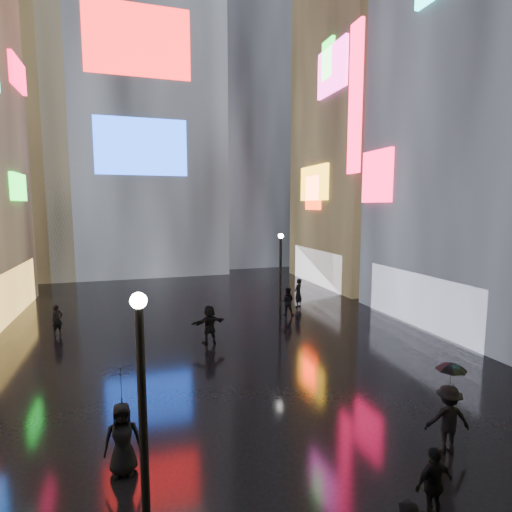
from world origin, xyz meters
name	(u,v)px	position (x,y,z in m)	size (l,w,h in m)	color
ground	(213,329)	(0.00, 20.00, 0.00)	(140.00, 140.00, 0.00)	black
building_right_mid	(505,55)	(15.98, 17.01, 14.99)	(10.28, 13.70, 30.00)	black
building_right_far	(371,122)	(15.98, 30.00, 13.98)	(10.28, 12.00, 28.00)	black
tower_main	(137,67)	(-3.00, 43.97, 21.01)	(16.00, 14.20, 42.00)	black
tower_flank_right	(243,119)	(9.00, 46.00, 17.00)	(12.00, 12.00, 34.00)	black
tower_flank_left	(17,138)	(-14.00, 42.00, 13.00)	(10.00, 10.00, 26.00)	black
lamp_near	(143,413)	(-4.00, 6.14, 2.94)	(0.30, 0.30, 5.20)	black
lamp_far	(281,273)	(3.91, 19.88, 2.94)	(0.30, 0.30, 5.20)	black
pedestrian_2	(448,419)	(4.01, 7.19, 0.94)	(1.21, 0.70, 1.88)	black
pedestrian_3	(434,483)	(1.91, 5.32, 0.82)	(0.96, 0.40, 1.63)	black
pedestrian_4	(122,439)	(-4.48, 8.84, 0.93)	(0.90, 0.59, 1.85)	black
pedestrian_5	(209,324)	(-0.60, 17.80, 0.95)	(1.76, 0.56, 1.90)	black
pedestrian_6	(57,320)	(-7.98, 21.36, 0.80)	(0.58, 0.38, 1.60)	black
pedestrian_7	(287,301)	(4.95, 21.39, 0.87)	(0.84, 0.66, 1.73)	black
umbrella_1	(451,374)	(4.01, 7.19, 2.21)	(0.77, 0.77, 0.68)	black
umbrella_2	(120,385)	(-4.48, 8.84, 2.33)	(1.05, 1.07, 0.96)	black
pedestrian_8	(298,293)	(6.38, 23.03, 0.96)	(0.70, 0.46, 1.92)	black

